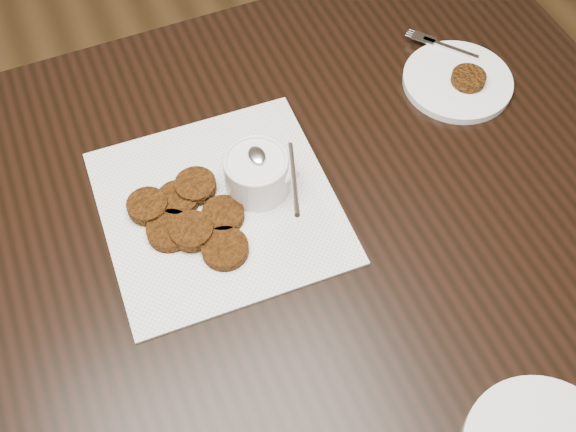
{
  "coord_description": "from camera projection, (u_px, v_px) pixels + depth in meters",
  "views": [
    {
      "loc": [
        -0.07,
        -0.35,
        1.57
      ],
      "look_at": [
        0.13,
        0.12,
        0.8
      ],
      "focal_mm": 42.89,
      "sensor_mm": 36.0,
      "label": 1
    }
  ],
  "objects": [
    {
      "name": "napkin",
      "position": [
        219.0,
        206.0,
        0.99
      ],
      "size": [
        0.34,
        0.34,
        0.0
      ],
      "primitive_type": "cube",
      "rotation": [
        0.0,
        0.0,
        -0.04
      ],
      "color": "white",
      "rests_on": "table"
    },
    {
      "name": "sauce_ramekin",
      "position": [
        256.0,
        159.0,
        0.95
      ],
      "size": [
        0.16,
        0.16,
        0.13
      ],
      "primitive_type": null,
      "rotation": [
        0.0,
        0.0,
        -0.43
      ],
      "color": "white",
      "rests_on": "napkin"
    },
    {
      "name": "table",
      "position": [
        213.0,
        375.0,
        1.24
      ],
      "size": [
        1.51,
        0.97,
        0.75
      ],
      "primitive_type": "cube",
      "color": "black",
      "rests_on": "floor"
    },
    {
      "name": "patty_cluster",
      "position": [
        189.0,
        219.0,
        0.96
      ],
      "size": [
        0.23,
        0.23,
        0.02
      ],
      "primitive_type": null,
      "rotation": [
        0.0,
        0.0,
        0.06
      ],
      "color": "#63330D",
      "rests_on": "napkin"
    },
    {
      "name": "plate_with_patty",
      "position": [
        458.0,
        78.0,
        1.11
      ],
      "size": [
        0.25,
        0.25,
        0.03
      ],
      "primitive_type": null,
      "rotation": [
        0.0,
        0.0,
        -0.9
      ],
      "color": "white",
      "rests_on": "table"
    }
  ]
}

